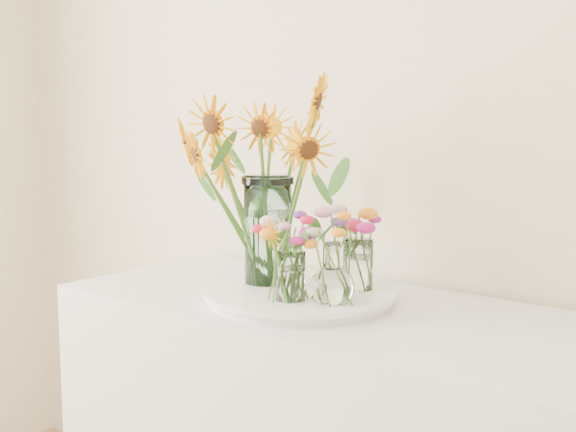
# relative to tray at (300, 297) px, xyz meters

# --- Properties ---
(tray) EXTENTS (0.43, 0.43, 0.02)m
(tray) POSITION_rel_tray_xyz_m (0.00, 0.00, 0.00)
(tray) COLOR white
(tray) RESTS_ON counter
(mason_jar) EXTENTS (0.15, 0.15, 0.27)m
(mason_jar) POSITION_rel_tray_xyz_m (-0.11, 0.02, 0.15)
(mason_jar) COLOR #9ED3C3
(mason_jar) RESTS_ON tray
(sunflower_bouquet) EXTENTS (0.86, 0.86, 0.52)m
(sunflower_bouquet) POSITION_rel_tray_xyz_m (-0.11, 0.02, 0.27)
(sunflower_bouquet) COLOR #FAA005
(sunflower_bouquet) RESTS_ON tray
(small_vase_a) EXTENTS (0.08, 0.08, 0.12)m
(small_vase_a) POSITION_rel_tray_xyz_m (0.05, -0.09, 0.07)
(small_vase_a) COLOR white
(small_vase_a) RESTS_ON tray
(wildflower_posy_a) EXTENTS (0.21, 0.21, 0.21)m
(wildflower_posy_a) POSITION_rel_tray_xyz_m (0.05, -0.09, 0.12)
(wildflower_posy_a) COLOR orange
(wildflower_posy_a) RESTS_ON tray
(small_vase_b) EXTENTS (0.13, 0.13, 0.14)m
(small_vase_b) POSITION_rel_tray_xyz_m (0.13, -0.05, 0.08)
(small_vase_b) COLOR white
(small_vase_b) RESTS_ON tray
(wildflower_posy_b) EXTENTS (0.20, 0.20, 0.23)m
(wildflower_posy_b) POSITION_rel_tray_xyz_m (0.13, -0.05, 0.13)
(wildflower_posy_b) COLOR orange
(wildflower_posy_b) RESTS_ON tray
(small_vase_c) EXTENTS (0.08, 0.08, 0.13)m
(small_vase_c) POSITION_rel_tray_xyz_m (0.10, 0.10, 0.08)
(small_vase_c) COLOR white
(small_vase_c) RESTS_ON tray
(wildflower_posy_c) EXTENTS (0.17, 0.17, 0.22)m
(wildflower_posy_c) POSITION_rel_tray_xyz_m (0.10, 0.10, 0.12)
(wildflower_posy_c) COLOR orange
(wildflower_posy_c) RESTS_ON tray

